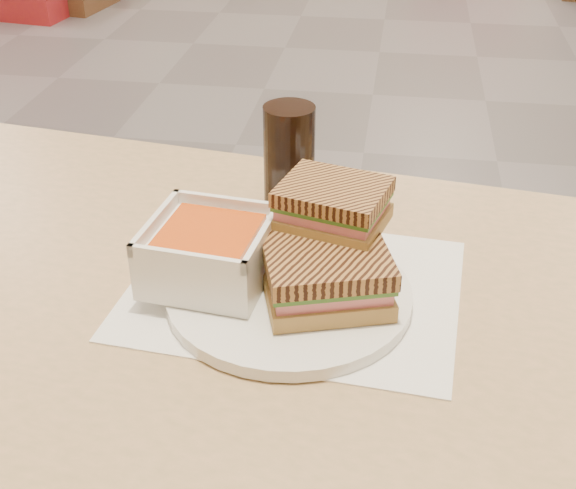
# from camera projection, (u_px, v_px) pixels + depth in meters

# --- Properties ---
(main_table) EXTENTS (1.28, 0.86, 0.75)m
(main_table) POSITION_uv_depth(u_px,v_px,m) (266.00, 385.00, 0.87)
(main_table) COLOR tan
(main_table) RESTS_ON ground
(tray_liner) EXTENTS (0.38, 0.31, 0.00)m
(tray_liner) POSITION_uv_depth(u_px,v_px,m) (294.00, 288.00, 0.83)
(tray_liner) COLOR white
(tray_liner) RESTS_ON main_table
(plate) EXTENTS (0.26, 0.26, 0.01)m
(plate) POSITION_uv_depth(u_px,v_px,m) (289.00, 295.00, 0.81)
(plate) COLOR white
(plate) RESTS_ON tray_liner
(soup_bowl) EXTENTS (0.14, 0.14, 0.07)m
(soup_bowl) POSITION_uv_depth(u_px,v_px,m) (210.00, 253.00, 0.81)
(soup_bowl) COLOR white
(soup_bowl) RESTS_ON plate
(panini_lower) EXTENTS (0.15, 0.14, 0.06)m
(panini_lower) POSITION_uv_depth(u_px,v_px,m) (327.00, 276.00, 0.77)
(panini_lower) COLOR #BB9141
(panini_lower) RESTS_ON plate
(panini_upper) EXTENTS (0.13, 0.12, 0.05)m
(panini_upper) POSITION_uv_depth(u_px,v_px,m) (333.00, 205.00, 0.81)
(panini_upper) COLOR #BB9141
(panini_upper) RESTS_ON panini_lower
(cola_glass) EXTENTS (0.07, 0.07, 0.14)m
(cola_glass) POSITION_uv_depth(u_px,v_px,m) (289.00, 159.00, 0.95)
(cola_glass) COLOR black
(cola_glass) RESTS_ON main_table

